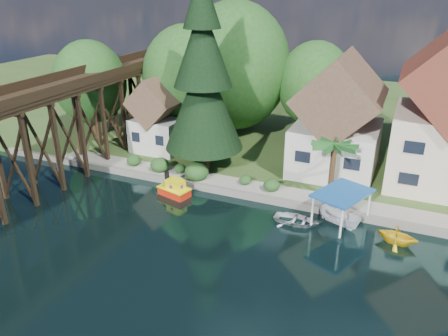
{
  "coord_description": "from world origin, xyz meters",
  "views": [
    {
      "loc": [
        12.54,
        -23.23,
        17.15
      ],
      "look_at": [
        -0.01,
        6.0,
        3.44
      ],
      "focal_mm": 35.0,
      "sensor_mm": 36.0,
      "label": 1
    }
  ],
  "objects_px": {
    "trestle_bridge": "(56,124)",
    "tugboat": "(175,189)",
    "boat_white_a": "(297,219)",
    "house_left": "(338,123)",
    "conifer": "(203,79)",
    "palm_tree": "(334,148)",
    "boat_yellow": "(398,234)",
    "shed": "(160,119)",
    "boat_canopy": "(340,211)"
  },
  "relations": [
    {
      "from": "shed",
      "to": "tugboat",
      "type": "bearing_deg",
      "value": -53.06
    },
    {
      "from": "conifer",
      "to": "boat_yellow",
      "type": "height_order",
      "value": "conifer"
    },
    {
      "from": "boat_canopy",
      "to": "boat_yellow",
      "type": "xyz_separation_m",
      "value": [
        4.17,
        -0.93,
        -0.46
      ]
    },
    {
      "from": "boat_canopy",
      "to": "boat_white_a",
      "type": "bearing_deg",
      "value": -161.88
    },
    {
      "from": "trestle_bridge",
      "to": "boat_white_a",
      "type": "distance_m",
      "value": 22.73
    },
    {
      "from": "trestle_bridge",
      "to": "house_left",
      "type": "relative_size",
      "value": 4.01
    },
    {
      "from": "trestle_bridge",
      "to": "boat_white_a",
      "type": "relative_size",
      "value": 12.67
    },
    {
      "from": "palm_tree",
      "to": "boat_canopy",
      "type": "xyz_separation_m",
      "value": [
        1.39,
        -3.14,
        -3.8
      ]
    },
    {
      "from": "house_left",
      "to": "palm_tree",
      "type": "height_order",
      "value": "house_left"
    },
    {
      "from": "boat_yellow",
      "to": "conifer",
      "type": "bearing_deg",
      "value": 81.65
    },
    {
      "from": "palm_tree",
      "to": "boat_yellow",
      "type": "relative_size",
      "value": 1.83
    },
    {
      "from": "conifer",
      "to": "boat_yellow",
      "type": "distance_m",
      "value": 20.48
    },
    {
      "from": "conifer",
      "to": "palm_tree",
      "type": "height_order",
      "value": "conifer"
    },
    {
      "from": "boat_yellow",
      "to": "palm_tree",
      "type": "bearing_deg",
      "value": 63.3
    },
    {
      "from": "palm_tree",
      "to": "boat_white_a",
      "type": "bearing_deg",
      "value": -111.84
    },
    {
      "from": "shed",
      "to": "tugboat",
      "type": "distance_m",
      "value": 10.93
    },
    {
      "from": "trestle_bridge",
      "to": "tugboat",
      "type": "bearing_deg",
      "value": 4.95
    },
    {
      "from": "trestle_bridge",
      "to": "shed",
      "type": "height_order",
      "value": "trestle_bridge"
    },
    {
      "from": "shed",
      "to": "boat_yellow",
      "type": "xyz_separation_m",
      "value": [
        24.39,
        -8.74,
        -3.08
      ]
    },
    {
      "from": "conifer",
      "to": "tugboat",
      "type": "height_order",
      "value": "conifer"
    },
    {
      "from": "tugboat",
      "to": "boat_white_a",
      "type": "height_order",
      "value": "tugboat"
    },
    {
      "from": "boat_white_a",
      "to": "boat_yellow",
      "type": "bearing_deg",
      "value": -88.71
    },
    {
      "from": "shed",
      "to": "boat_white_a",
      "type": "relative_size",
      "value": 2.25
    },
    {
      "from": "conifer",
      "to": "tugboat",
      "type": "xyz_separation_m",
      "value": [
        -0.32,
        -5.37,
        -8.5
      ]
    },
    {
      "from": "tugboat",
      "to": "boat_yellow",
      "type": "height_order",
      "value": "tugboat"
    },
    {
      "from": "boat_white_a",
      "to": "boat_yellow",
      "type": "height_order",
      "value": "boat_yellow"
    },
    {
      "from": "house_left",
      "to": "boat_canopy",
      "type": "height_order",
      "value": "house_left"
    },
    {
      "from": "palm_tree",
      "to": "boat_yellow",
      "type": "xyz_separation_m",
      "value": [
        5.55,
        -4.08,
        -4.26
      ]
    },
    {
      "from": "shed",
      "to": "palm_tree",
      "type": "bearing_deg",
      "value": -13.9
    },
    {
      "from": "shed",
      "to": "conifer",
      "type": "relative_size",
      "value": 0.44
    },
    {
      "from": "trestle_bridge",
      "to": "tugboat",
      "type": "height_order",
      "value": "trestle_bridge"
    },
    {
      "from": "boat_white_a",
      "to": "house_left",
      "type": "bearing_deg",
      "value": -3.79
    },
    {
      "from": "conifer",
      "to": "palm_tree",
      "type": "bearing_deg",
      "value": -7.82
    },
    {
      "from": "boat_white_a",
      "to": "boat_canopy",
      "type": "height_order",
      "value": "boat_canopy"
    },
    {
      "from": "boat_canopy",
      "to": "house_left",
      "type": "bearing_deg",
      "value": 103.43
    },
    {
      "from": "trestle_bridge",
      "to": "shed",
      "type": "bearing_deg",
      "value": 61.81
    },
    {
      "from": "conifer",
      "to": "palm_tree",
      "type": "xyz_separation_m",
      "value": [
        12.24,
        -1.68,
        -4.09
      ]
    },
    {
      "from": "palm_tree",
      "to": "tugboat",
      "type": "height_order",
      "value": "palm_tree"
    },
    {
      "from": "conifer",
      "to": "boat_canopy",
      "type": "height_order",
      "value": "conifer"
    },
    {
      "from": "trestle_bridge",
      "to": "conifer",
      "type": "height_order",
      "value": "conifer"
    },
    {
      "from": "boat_canopy",
      "to": "boat_yellow",
      "type": "relative_size",
      "value": 1.84
    },
    {
      "from": "boat_white_a",
      "to": "conifer",
      "type": "bearing_deg",
      "value": 61.98
    },
    {
      "from": "house_left",
      "to": "boat_white_a",
      "type": "relative_size",
      "value": 3.16
    },
    {
      "from": "palm_tree",
      "to": "boat_white_a",
      "type": "xyz_separation_m",
      "value": [
        -1.66,
        -4.14,
        -4.65
      ]
    },
    {
      "from": "boat_canopy",
      "to": "boat_yellow",
      "type": "bearing_deg",
      "value": -12.64
    },
    {
      "from": "trestle_bridge",
      "to": "shed",
      "type": "relative_size",
      "value": 5.63
    },
    {
      "from": "conifer",
      "to": "house_left",
      "type": "bearing_deg",
      "value": 21.44
    },
    {
      "from": "palm_tree",
      "to": "boat_yellow",
      "type": "bearing_deg",
      "value": -36.28
    },
    {
      "from": "boat_white_a",
      "to": "shed",
      "type": "bearing_deg",
      "value": 63.67
    },
    {
      "from": "trestle_bridge",
      "to": "boat_canopy",
      "type": "distance_m",
      "value": 25.6
    }
  ]
}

